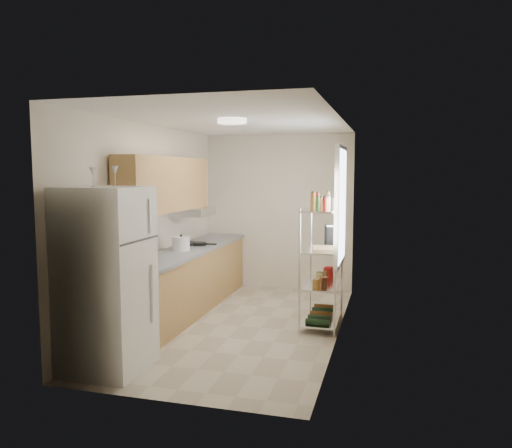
% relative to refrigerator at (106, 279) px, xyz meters
% --- Properties ---
extents(room, '(2.52, 4.42, 2.62)m').
position_rel_refrigerator_xyz_m(room, '(0.87, 1.68, 0.38)').
color(room, beige).
rests_on(room, ground).
extents(counter_run, '(0.63, 3.51, 0.90)m').
position_rel_refrigerator_xyz_m(counter_run, '(-0.05, 2.12, -0.46)').
color(counter_run, tan).
rests_on(counter_run, ground).
extents(upper_cabinets, '(0.33, 2.20, 0.72)m').
position_rel_refrigerator_xyz_m(upper_cabinets, '(-0.18, 1.78, 0.89)').
color(upper_cabinets, tan).
rests_on(upper_cabinets, room).
extents(range_hood, '(0.50, 0.60, 0.12)m').
position_rel_refrigerator_xyz_m(range_hood, '(-0.13, 2.58, 0.47)').
color(range_hood, '#B7BABC').
rests_on(range_hood, room).
extents(window, '(0.06, 1.00, 1.46)m').
position_rel_refrigerator_xyz_m(window, '(2.10, 2.03, 0.63)').
color(window, white).
rests_on(window, room).
extents(bakers_rack, '(0.45, 0.90, 1.73)m').
position_rel_refrigerator_xyz_m(bakers_rack, '(1.88, 1.98, 0.19)').
color(bakers_rack, silver).
rests_on(bakers_rack, ground).
extents(ceiling_dome, '(0.34, 0.34, 0.05)m').
position_rel_refrigerator_xyz_m(ceiling_dome, '(0.87, 1.38, 1.65)').
color(ceiling_dome, white).
rests_on(ceiling_dome, room).
extents(refrigerator, '(0.75, 0.75, 1.83)m').
position_rel_refrigerator_xyz_m(refrigerator, '(0.00, 0.00, 0.00)').
color(refrigerator, white).
rests_on(refrigerator, ground).
extents(wine_glass_a, '(0.07, 0.07, 0.20)m').
position_rel_refrigerator_xyz_m(wine_glass_a, '(0.02, 0.18, 1.02)').
color(wine_glass_a, silver).
rests_on(wine_glass_a, refrigerator).
extents(wine_glass_b, '(0.07, 0.07, 0.18)m').
position_rel_refrigerator_xyz_m(wine_glass_b, '(-0.02, -0.13, 1.01)').
color(wine_glass_b, silver).
rests_on(wine_glass_b, refrigerator).
extents(rice_cooker, '(0.24, 0.24, 0.19)m').
position_rel_refrigerator_xyz_m(rice_cooker, '(-0.06, 1.97, 0.08)').
color(rice_cooker, white).
rests_on(rice_cooker, counter_run).
extents(frying_pan_large, '(0.29, 0.29, 0.04)m').
position_rel_refrigerator_xyz_m(frying_pan_large, '(-0.14, 2.47, 0.00)').
color(frying_pan_large, black).
rests_on(frying_pan_large, counter_run).
extents(frying_pan_small, '(0.23, 0.23, 0.04)m').
position_rel_refrigerator_xyz_m(frying_pan_small, '(-0.00, 2.48, 0.01)').
color(frying_pan_small, black).
rests_on(frying_pan_small, counter_run).
extents(cutting_board, '(0.36, 0.44, 0.03)m').
position_rel_refrigerator_xyz_m(cutting_board, '(1.92, 1.87, 0.11)').
color(cutting_board, tan).
rests_on(cutting_board, bakers_rack).
extents(espresso_machine, '(0.21, 0.27, 0.28)m').
position_rel_refrigerator_xyz_m(espresso_machine, '(1.96, 2.27, 0.23)').
color(espresso_machine, black).
rests_on(espresso_machine, bakers_rack).
extents(storage_bag, '(0.12, 0.15, 0.15)m').
position_rel_refrigerator_xyz_m(storage_bag, '(1.92, 2.30, -0.28)').
color(storage_bag, red).
rests_on(storage_bag, bakers_rack).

